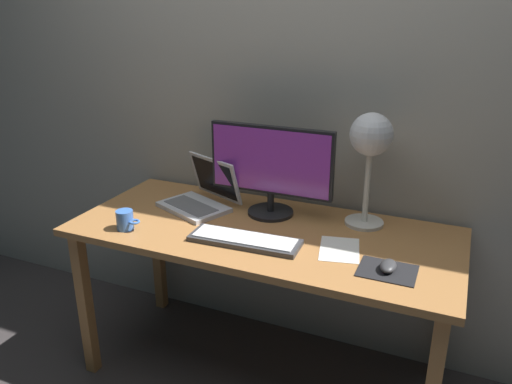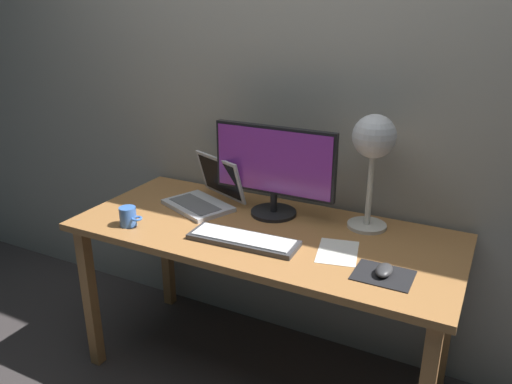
# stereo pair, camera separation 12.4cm
# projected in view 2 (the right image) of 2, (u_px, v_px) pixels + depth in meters

# --- Properties ---
(ground_plane) EXTENTS (4.80, 4.80, 0.00)m
(ground_plane) POSITION_uv_depth(u_px,v_px,m) (263.00, 373.00, 2.35)
(ground_plane) COLOR #383333
(ground_plane) RESTS_ON ground
(back_wall) EXTENTS (4.80, 0.06, 2.60)m
(back_wall) POSITION_uv_depth(u_px,v_px,m) (304.00, 80.00, 2.22)
(back_wall) COLOR #9E998E
(back_wall) RESTS_ON ground
(desk) EXTENTS (1.60, 0.70, 0.74)m
(desk) POSITION_uv_depth(u_px,v_px,m) (263.00, 246.00, 2.12)
(desk) COLOR #A8703D
(desk) RESTS_ON ground
(monitor) EXTENTS (0.55, 0.20, 0.40)m
(monitor) POSITION_uv_depth(u_px,v_px,m) (274.00, 166.00, 2.16)
(monitor) COLOR black
(monitor) RESTS_ON desk
(keyboard_main) EXTENTS (0.45, 0.16, 0.03)m
(keyboard_main) POSITION_uv_depth(u_px,v_px,m) (243.00, 240.00, 1.97)
(keyboard_main) COLOR #38383A
(keyboard_main) RESTS_ON desk
(laptop) EXTENTS (0.39, 0.36, 0.22)m
(laptop) POSITION_uv_depth(u_px,v_px,m) (208.00, 192.00, 2.32)
(laptop) COLOR silver
(laptop) RESTS_ON desk
(desk_lamp) EXTENTS (0.17, 0.17, 0.48)m
(desk_lamp) POSITION_uv_depth(u_px,v_px,m) (374.00, 145.00, 1.98)
(desk_lamp) COLOR beige
(desk_lamp) RESTS_ON desk
(mousepad) EXTENTS (0.20, 0.16, 0.00)m
(mousepad) POSITION_uv_depth(u_px,v_px,m) (383.00, 275.00, 1.73)
(mousepad) COLOR black
(mousepad) RESTS_ON desk
(mouse) EXTENTS (0.06, 0.10, 0.03)m
(mouse) POSITION_uv_depth(u_px,v_px,m) (384.00, 270.00, 1.73)
(mouse) COLOR #38383A
(mouse) RESTS_ON mousepad
(coffee_mug) EXTENTS (0.11, 0.07, 0.08)m
(coffee_mug) POSITION_uv_depth(u_px,v_px,m) (128.00, 217.00, 2.11)
(coffee_mug) COLOR #3F72CC
(coffee_mug) RESTS_ON desk
(paper_sheet_near_mouse) EXTENTS (0.19, 0.24, 0.00)m
(paper_sheet_near_mouse) POSITION_uv_depth(u_px,v_px,m) (338.00, 252.00, 1.89)
(paper_sheet_near_mouse) COLOR white
(paper_sheet_near_mouse) RESTS_ON desk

